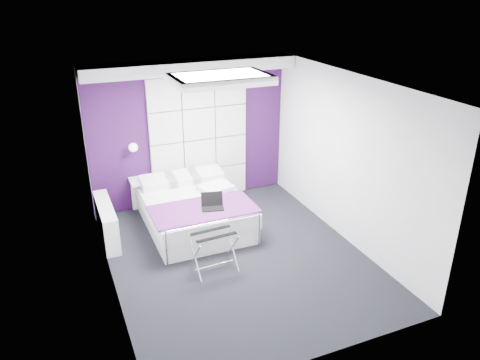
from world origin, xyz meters
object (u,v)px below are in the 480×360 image
(radiator, at_px, (107,222))
(bed, at_px, (194,210))
(laptop, at_px, (212,204))
(wall_lamp, at_px, (133,147))
(nightstand, at_px, (144,180))
(luggage_rack, at_px, (214,251))

(radiator, xyz_separation_m, bed, (1.40, -0.13, -0.01))
(laptop, bearing_deg, wall_lamp, 136.57)
(radiator, relative_size, nightstand, 2.42)
(wall_lamp, relative_size, luggage_rack, 0.25)
(nightstand, relative_size, luggage_rack, 0.84)
(wall_lamp, distance_m, radiator, 1.35)
(bed, height_order, nightstand, bed)
(bed, bearing_deg, radiator, 174.51)
(radiator, height_order, bed, bed)
(radiator, bearing_deg, nightstand, 42.83)
(bed, relative_size, laptop, 5.81)
(nightstand, bearing_deg, laptop, -60.68)
(radiator, relative_size, laptop, 3.58)
(wall_lamp, xyz_separation_m, luggage_rack, (0.63, -2.22, -0.93))
(laptop, bearing_deg, radiator, 171.46)
(radiator, height_order, luggage_rack, radiator)
(wall_lamp, height_order, luggage_rack, wall_lamp)
(radiator, bearing_deg, bed, -5.49)
(bed, height_order, luggage_rack, bed)
(luggage_rack, height_order, laptop, laptop)
(nightstand, relative_size, laptop, 1.48)
(luggage_rack, bearing_deg, nightstand, 99.57)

